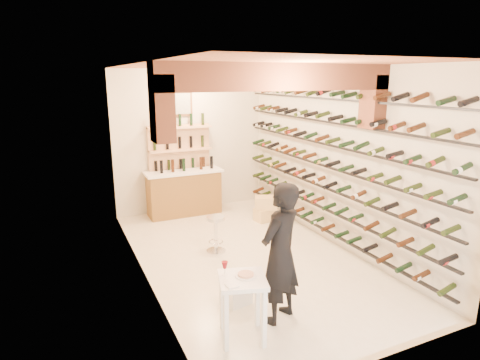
% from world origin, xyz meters
% --- Properties ---
extents(ground, '(6.00, 6.00, 0.00)m').
position_xyz_m(ground, '(0.00, 0.00, 0.00)').
color(ground, beige).
rests_on(ground, ground).
extents(room_shell, '(3.52, 6.02, 3.21)m').
position_xyz_m(room_shell, '(0.00, -0.26, 2.25)').
color(room_shell, beige).
rests_on(room_shell, ground).
extents(wine_rack, '(0.32, 5.70, 2.56)m').
position_xyz_m(wine_rack, '(1.53, 0.00, 1.55)').
color(wine_rack, black).
rests_on(wine_rack, ground).
extents(back_counter, '(1.70, 0.62, 1.29)m').
position_xyz_m(back_counter, '(-0.30, 2.65, 0.53)').
color(back_counter, brown).
rests_on(back_counter, ground).
extents(back_shelving, '(1.40, 0.31, 2.73)m').
position_xyz_m(back_shelving, '(-0.30, 2.89, 1.17)').
color(back_shelving, tan).
rests_on(back_shelving, ground).
extents(tasting_table, '(0.67, 0.67, 0.94)m').
position_xyz_m(tasting_table, '(-1.04, -2.01, 0.64)').
color(tasting_table, white).
rests_on(tasting_table, ground).
extents(white_stool, '(0.39, 0.39, 0.41)m').
position_xyz_m(white_stool, '(-0.78, -1.27, 0.21)').
color(white_stool, white).
rests_on(white_stool, ground).
extents(person, '(0.79, 0.68, 1.81)m').
position_xyz_m(person, '(-0.45, -1.85, 0.91)').
color(person, black).
rests_on(person, ground).
extents(chrome_barstool, '(0.34, 0.34, 0.66)m').
position_xyz_m(chrome_barstool, '(-0.42, 0.42, 0.38)').
color(chrome_barstool, silver).
rests_on(chrome_barstool, ground).
extents(crate_lower, '(0.49, 0.37, 0.27)m').
position_xyz_m(crate_lower, '(1.16, 1.49, 0.14)').
color(crate_lower, '#DAB978').
rests_on(crate_lower, ground).
extents(crate_upper, '(0.55, 0.48, 0.27)m').
position_xyz_m(crate_upper, '(1.16, 1.49, 0.40)').
color(crate_upper, '#DAB978').
rests_on(crate_upper, crate_lower).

